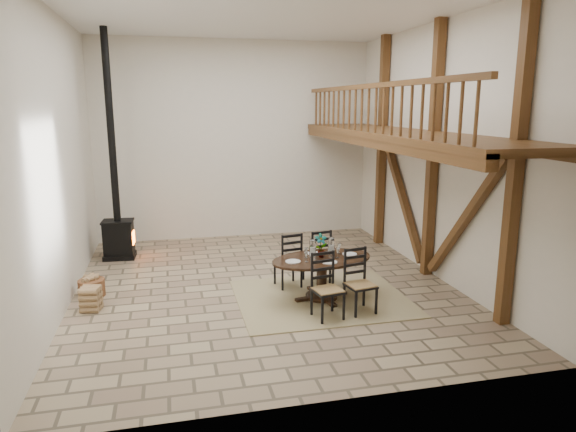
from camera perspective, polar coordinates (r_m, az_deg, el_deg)
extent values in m
plane|color=tan|center=(9.95, -2.56, -7.81)|extent=(8.00, 8.00, 0.00)
cube|color=beige|center=(13.32, -5.89, 8.30)|extent=(7.00, 0.02, 5.00)
cube|color=beige|center=(5.53, 4.89, 2.65)|extent=(7.00, 0.02, 5.00)
cube|color=beige|center=(9.40, -24.28, 5.61)|extent=(0.02, 8.00, 5.00)
cube|color=beige|center=(10.59, 16.39, 6.83)|extent=(0.02, 8.00, 5.00)
cube|color=white|center=(9.47, -2.88, 21.90)|extent=(7.00, 8.00, 0.02)
cube|color=brown|center=(8.44, 23.99, 4.98)|extent=(0.18, 0.18, 5.00)
cube|color=brown|center=(10.53, 15.82, 6.84)|extent=(0.18, 0.18, 5.00)
cube|color=brown|center=(12.77, 10.39, 7.99)|extent=(0.18, 0.18, 5.00)
cube|color=brown|center=(9.63, 18.99, -0.48)|extent=(0.14, 2.16, 2.54)
cube|color=brown|center=(11.78, 12.59, 2.14)|extent=(0.14, 2.16, 2.54)
cube|color=brown|center=(10.51, 15.91, 8.47)|extent=(0.20, 7.80, 0.20)
cube|color=brown|center=(10.20, 12.54, 8.82)|extent=(1.60, 7.80, 0.12)
cube|color=brown|center=(9.92, 8.83, 8.30)|extent=(0.18, 7.80, 0.22)
cube|color=brown|center=(9.90, 9.02, 14.07)|extent=(0.09, 7.60, 0.09)
cube|color=brown|center=(9.90, 8.94, 11.64)|extent=(0.06, 7.60, 0.86)
cube|color=#9D8865|center=(9.36, 3.73, -9.09)|extent=(3.00, 2.50, 0.02)
ellipsoid|color=black|center=(9.12, 3.79, -4.79)|extent=(2.02, 1.43, 0.04)
cylinder|color=black|center=(9.24, 3.76, -7.05)|extent=(0.18, 0.18, 0.68)
cylinder|color=black|center=(9.35, 3.73, -8.86)|extent=(0.57, 0.57, 0.06)
cube|color=tan|center=(8.38, 4.44, -8.21)|extent=(0.52, 0.50, 0.04)
cube|color=black|center=(8.48, 4.41, -9.82)|extent=(0.50, 0.50, 0.47)
cube|color=black|center=(8.45, 3.86, -5.98)|extent=(0.39, 0.11, 0.61)
cube|color=tan|center=(8.67, 8.06, -7.59)|extent=(0.52, 0.50, 0.04)
cube|color=black|center=(8.76, 8.01, -9.16)|extent=(0.50, 0.50, 0.47)
cube|color=black|center=(8.73, 7.45, -5.44)|extent=(0.39, 0.11, 0.61)
cube|color=tan|center=(9.77, -0.01, -5.14)|extent=(0.52, 0.50, 0.04)
cube|color=black|center=(9.85, -0.01, -6.55)|extent=(0.50, 0.50, 0.47)
cube|color=black|center=(9.52, 0.45, -3.83)|extent=(0.39, 0.11, 0.61)
cube|color=tan|center=(10.02, 3.22, -4.72)|extent=(0.52, 0.50, 0.04)
cube|color=black|center=(10.10, 3.20, -6.10)|extent=(0.50, 0.50, 0.47)
cube|color=black|center=(9.77, 3.74, -3.42)|extent=(0.39, 0.11, 0.61)
cube|color=silver|center=(9.11, 3.80, -4.63)|extent=(1.53, 0.95, 0.01)
cube|color=white|center=(9.09, 3.80, -4.13)|extent=(0.96, 0.46, 0.18)
cylinder|color=white|center=(8.98, 2.77, -3.77)|extent=(0.12, 0.12, 0.34)
cylinder|color=white|center=(9.15, 4.84, -3.51)|extent=(0.12, 0.12, 0.34)
cylinder|color=white|center=(9.01, 2.76, -4.32)|extent=(0.06, 0.06, 0.16)
cylinder|color=white|center=(9.17, 4.83, -4.05)|extent=(0.06, 0.06, 0.16)
imported|color=#4C723F|center=(9.10, 3.67, -3.29)|extent=(0.25, 0.19, 0.43)
cube|color=black|center=(12.28, -18.16, -4.23)|extent=(0.71, 0.57, 0.10)
cube|color=black|center=(12.17, -18.29, -2.34)|extent=(0.66, 0.51, 0.73)
cube|color=#FF590C|center=(12.12, -16.78, -2.29)|extent=(0.04, 0.29, 0.29)
cube|color=black|center=(12.08, -18.42, -0.56)|extent=(0.70, 0.56, 0.04)
cylinder|color=black|center=(11.82, -19.11, 9.32)|extent=(0.16, 0.16, 4.12)
cylinder|color=brown|center=(10.08, -20.97, -7.46)|extent=(0.47, 0.47, 0.31)
cube|color=#997155|center=(10.02, -21.06, -6.44)|extent=(0.25, 0.25, 0.09)
cube|color=#997155|center=(9.37, -21.06, -8.58)|extent=(0.37, 0.37, 0.42)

